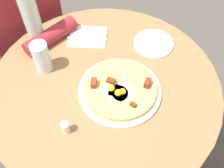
{
  "coord_description": "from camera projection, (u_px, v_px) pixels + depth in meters",
  "views": [
    {
      "loc": [
        -0.4,
        -0.47,
        1.59
      ],
      "look_at": [
        0.01,
        -0.04,
        0.76
      ],
      "focal_mm": 41.54,
      "sensor_mm": 36.0,
      "label": 1
    }
  ],
  "objects": [
    {
      "name": "fork",
      "position": [
        88.0,
        33.0,
        1.21
      ],
      "size": [
        0.13,
        0.14,
        0.0
      ],
      "primitive_type": "cube",
      "rotation": [
        0.0,
        0.0,
        2.32
      ],
      "color": "silver",
      "rests_on": "napkin"
    },
    {
      "name": "napkin",
      "position": [
        87.0,
        37.0,
        1.2
      ],
      "size": [
        0.22,
        0.22,
        0.0
      ],
      "primitive_type": "cube",
      "rotation": [
        0.0,
        0.0,
        2.32
      ],
      "color": "white",
      "rests_on": "dining_table"
    },
    {
      "name": "bread_plate",
      "position": [
        154.0,
        43.0,
        1.17
      ],
      "size": [
        0.18,
        0.18,
        0.01
      ],
      "primitive_type": "cylinder",
      "color": "white",
      "rests_on": "dining_table"
    },
    {
      "name": "person_seated",
      "position": [
        30.0,
        47.0,
        1.49
      ],
      "size": [
        0.38,
        0.46,
        1.14
      ],
      "color": "#2D2D33",
      "rests_on": "ground_plane"
    },
    {
      "name": "ground_plane",
      "position": [
        107.0,
        151.0,
        1.65
      ],
      "size": [
        6.0,
        6.0,
        0.0
      ],
      "primitive_type": "plane",
      "color": "#4C4742"
    },
    {
      "name": "water_glass",
      "position": [
        42.0,
        57.0,
        1.04
      ],
      "size": [
        0.07,
        0.07,
        0.14
      ],
      "primitive_type": "cylinder",
      "color": "silver",
      "rests_on": "dining_table"
    },
    {
      "name": "dining_table",
      "position": [
        105.0,
        105.0,
        1.19
      ],
      "size": [
        0.94,
        0.94,
        0.74
      ],
      "color": "olive",
      "rests_on": "ground_plane"
    },
    {
      "name": "knife",
      "position": [
        87.0,
        39.0,
        1.18
      ],
      "size": [
        0.13,
        0.14,
        0.0
      ],
      "primitive_type": "cube",
      "rotation": [
        0.0,
        0.0,
        2.32
      ],
      "color": "silver",
      "rests_on": "napkin"
    },
    {
      "name": "pizza_plate",
      "position": [
        120.0,
        91.0,
        1.02
      ],
      "size": [
        0.32,
        0.32,
        0.01
      ],
      "primitive_type": "cylinder",
      "color": "silver",
      "rests_on": "dining_table"
    },
    {
      "name": "breakfast_pizza",
      "position": [
        120.0,
        88.0,
        1.0
      ],
      "size": [
        0.28,
        0.28,
        0.05
      ],
      "color": "tan",
      "rests_on": "pizza_plate"
    },
    {
      "name": "salt_shaker",
      "position": [
        66.0,
        128.0,
        0.9
      ],
      "size": [
        0.03,
        0.03,
        0.05
      ],
      "primitive_type": "cylinder",
      "color": "white",
      "rests_on": "dining_table"
    },
    {
      "name": "water_bottle",
      "position": [
        31.0,
        18.0,
        1.08
      ],
      "size": [
        0.07,
        0.07,
        0.26
      ],
      "primitive_type": "cylinder",
      "color": "silver",
      "rests_on": "dining_table"
    }
  ]
}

